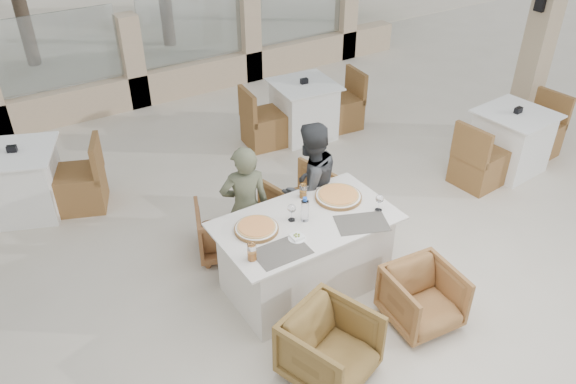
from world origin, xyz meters
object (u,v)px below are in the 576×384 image
bg_table_c (511,141)px  beer_glass_left (252,252)px  beer_glass_right (303,191)px  diner_right (310,186)px  bg_table_a (22,182)px  pizza_right (338,196)px  pizza_left (256,228)px  armchair_near_left (330,348)px  dining_table (305,254)px  wine_glass_corner (379,202)px  armchair_far_left (226,229)px  wine_glass_centre (292,212)px  diner_left (245,207)px  armchair_near_right (422,298)px  armchair_far_right (300,201)px  olive_dish (297,237)px  water_bottle (305,209)px  bg_table_b (304,110)px

bg_table_c → beer_glass_left: bearing=-175.6°
beer_glass_right → diner_right: (0.24, 0.24, -0.16)m
beer_glass_left → beer_glass_right: bearing=32.1°
bg_table_a → pizza_right: bearing=-25.3°
pizza_left → beer_glass_right: beer_glass_right is taller
beer_glass_right → armchair_near_left: size_ratio=0.21×
dining_table → pizza_right: pizza_right is taller
pizza_left → wine_glass_corner: size_ratio=2.07×
dining_table → beer_glass_right: size_ratio=11.61×
dining_table → armchair_far_left: dining_table is taller
wine_glass_centre → diner_left: size_ratio=0.14×
beer_glass_right → bg_table_c: bearing=2.4°
diner_left → bg_table_c: size_ratio=0.79×
beer_glass_right → armchair_near_right: beer_glass_right is taller
beer_glass_left → wine_glass_corner: bearing=-0.7°
diner_left → armchair_far_right: bearing=-146.4°
armchair_far_right → armchair_near_right: armchair_far_right is taller
armchair_near_left → beer_glass_right: bearing=46.4°
pizza_right → beer_glass_left: size_ratio=2.94×
dining_table → armchair_near_right: (0.61, -0.91, -0.11)m
pizza_left → olive_dish: pizza_left is taller
pizza_left → beer_glass_right: size_ratio=2.77×
wine_glass_centre → bg_table_a: (-1.85, 2.62, -0.48)m
dining_table → armchair_near_right: dining_table is taller
dining_table → diner_right: bearing=53.0°
beer_glass_right → pizza_right: bearing=-35.5°
wine_glass_corner → beer_glass_left: wine_glass_corner is taller
pizza_right → armchair_far_left: size_ratio=0.73×
armchair_far_right → armchair_near_left: bearing=50.7°
armchair_near_left → diner_right: bearing=42.3°
beer_glass_left → pizza_left: bearing=55.2°
wine_glass_corner → bg_table_a: (-2.59, 2.91, -0.48)m
pizza_left → pizza_right: (0.89, 0.02, 0.00)m
dining_table → beer_glass_left: size_ratio=10.80×
armchair_far_left → bg_table_c: (3.74, -0.42, 0.11)m
armchair_far_left → dining_table: bearing=134.1°
water_bottle → bg_table_b: (1.71, 2.57, -0.50)m
pizza_left → armchair_far_right: bearing=38.1°
dining_table → armchair_near_right: bearing=-56.4°
water_bottle → olive_dish: 0.29m
armchair_near_left → diner_left: (0.13, 1.57, 0.35)m
pizza_left → diner_left: (0.17, 0.52, -0.15)m
beer_glass_left → armchair_far_left: 1.25m
pizza_right → bg_table_c: bearing=6.3°
bg_table_b → diner_right: bearing=-116.4°
armchair_far_left → bg_table_a: size_ratio=0.36×
bg_table_a → bg_table_b: same height
bg_table_b → armchair_near_left: bearing=-114.9°
pizza_left → armchair_far_left: size_ratio=0.64×
bg_table_a → bg_table_c: 5.77m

